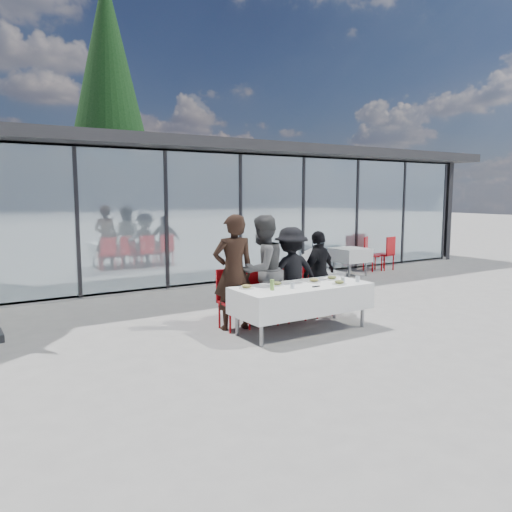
{
  "coord_description": "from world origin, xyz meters",
  "views": [
    {
      "loc": [
        -5.21,
        -6.6,
        2.21
      ],
      "look_at": [
        -0.29,
        1.2,
        1.05
      ],
      "focal_mm": 35.0,
      "sensor_mm": 36.0,
      "label": 1
    }
  ],
  "objects": [
    {
      "name": "spare_chair_b",
      "position": [
        5.62,
        3.45,
        0.54
      ],
      "size": [
        0.52,
        0.52,
        0.97
      ],
      "color": "red",
      "rests_on": "ground"
    },
    {
      "name": "pavilion",
      "position": [
        2.0,
        8.16,
        2.15
      ],
      "size": [
        14.8,
        8.8,
        3.44
      ],
      "color": "gray",
      "rests_on": "ground"
    },
    {
      "name": "diner_chair_a",
      "position": [
        -1.27,
        0.4,
        0.54
      ],
      "size": [
        0.44,
        0.44,
        0.97
      ],
      "color": "red",
      "rests_on": "ground"
    },
    {
      "name": "treeline",
      "position": [
        -2.0,
        28.0,
        2.2
      ],
      "size": [
        62.5,
        2.0,
        4.4
      ],
      "color": "#143D13",
      "rests_on": "ground"
    },
    {
      "name": "diner_a",
      "position": [
        -1.27,
        0.33,
        0.94
      ],
      "size": [
        0.81,
        0.81,
        1.88
      ],
      "primitive_type": "imported",
      "rotation": [
        0.0,
        0.0,
        2.94
      ],
      "color": "black",
      "rests_on": "ground"
    },
    {
      "name": "plate_d",
      "position": [
        0.35,
        -0.22,
        0.78
      ],
      "size": [
        0.23,
        0.23,
        0.07
      ],
      "color": "white",
      "rests_on": "dining_table"
    },
    {
      "name": "plate_b",
      "position": [
        -0.76,
        -0.18,
        0.78
      ],
      "size": [
        0.23,
        0.23,
        0.07
      ],
      "color": "white",
      "rests_on": "dining_table"
    },
    {
      "name": "conifer_tree",
      "position": [
        0.5,
        13.0,
        5.99
      ],
      "size": [
        4.0,
        4.0,
        10.5
      ],
      "color": "#382316",
      "rests_on": "ground"
    },
    {
      "name": "plate_extra",
      "position": [
        0.16,
        -0.62,
        0.78
      ],
      "size": [
        0.23,
        0.23,
        0.07
      ],
      "color": "white",
      "rests_on": "dining_table"
    },
    {
      "name": "plate_a",
      "position": [
        -1.3,
        -0.13,
        0.78
      ],
      "size": [
        0.23,
        0.23,
        0.07
      ],
      "color": "white",
      "rests_on": "dining_table"
    },
    {
      "name": "diner_c",
      "position": [
        -0.12,
        0.33,
        0.82
      ],
      "size": [
        1.22,
        1.22,
        1.63
      ],
      "primitive_type": "imported",
      "rotation": [
        0.0,
        0.0,
        2.97
      ],
      "color": "black",
      "rests_on": "ground"
    },
    {
      "name": "drinking_glasses",
      "position": [
        0.05,
        -0.56,
        0.8
      ],
      "size": [
        1.31,
        0.21,
        0.1
      ],
      "color": "silver",
      "rests_on": "dining_table"
    },
    {
      "name": "diner_d",
      "position": [
        0.51,
        0.33,
        0.77
      ],
      "size": [
        1.14,
        1.14,
        1.54
      ],
      "primitive_type": "imported",
      "rotation": [
        0.0,
        0.0,
        3.45
      ],
      "color": "black",
      "rests_on": "ground"
    },
    {
      "name": "plate_c",
      "position": [
        -0.07,
        -0.25,
        0.78
      ],
      "size": [
        0.23,
        0.23,
        0.07
      ],
      "color": "white",
      "rests_on": "dining_table"
    },
    {
      "name": "spare_chair_a",
      "position": [
        5.11,
        3.64,
        0.54
      ],
      "size": [
        0.61,
        0.61,
        0.97
      ],
      "color": "red",
      "rests_on": "ground"
    },
    {
      "name": "spare_table_right",
      "position": [
        4.08,
        3.34,
        0.55
      ],
      "size": [
        0.86,
        0.86,
        0.74
      ],
      "color": "white",
      "rests_on": "ground"
    },
    {
      "name": "ground",
      "position": [
        0.0,
        0.0,
        0.0
      ],
      "size": [
        90.0,
        90.0,
        0.0
      ],
      "primitive_type": "plane",
      "color": "gray",
      "rests_on": "ground"
    },
    {
      "name": "diner_chair_c",
      "position": [
        -0.12,
        0.4,
        0.54
      ],
      "size": [
        0.44,
        0.44,
        0.97
      ],
      "color": "red",
      "rests_on": "ground"
    },
    {
      "name": "folded_eyeglasses",
      "position": [
        -0.3,
        -0.59,
        0.76
      ],
      "size": [
        0.14,
        0.03,
        0.01
      ],
      "primitive_type": "cube",
      "color": "black",
      "rests_on": "dining_table"
    },
    {
      "name": "juice_bottle",
      "position": [
        -1.04,
        -0.45,
        0.83
      ],
      "size": [
        0.06,
        0.06,
        0.16
      ],
      "primitive_type": "cylinder",
      "color": "#7EB24A",
      "rests_on": "dining_table"
    },
    {
      "name": "diner_b",
      "position": [
        -0.71,
        0.33,
        0.93
      ],
      "size": [
        1.11,
        1.11,
        1.86
      ],
      "primitive_type": "imported",
      "rotation": [
        0.0,
        0.0,
        3.42
      ],
      "color": "#515151",
      "rests_on": "ground"
    },
    {
      "name": "dining_table",
      "position": [
        -0.39,
        -0.35,
        0.54
      ],
      "size": [
        2.26,
        0.96,
        0.75
      ],
      "color": "white",
      "rests_on": "ground"
    },
    {
      "name": "lounger",
      "position": [
        3.16,
        3.56,
        0.26
      ],
      "size": [
        0.75,
        1.39,
        0.72
      ],
      "color": "silver",
      "rests_on": "ground"
    },
    {
      "name": "diner_chair_b",
      "position": [
        -0.71,
        0.4,
        0.54
      ],
      "size": [
        0.44,
        0.44,
        0.97
      ],
      "color": "red",
      "rests_on": "ground"
    },
    {
      "name": "diner_chair_d",
      "position": [
        0.51,
        0.4,
        0.54
      ],
      "size": [
        0.44,
        0.44,
        0.97
      ],
      "color": "red",
      "rests_on": "ground"
    }
  ]
}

